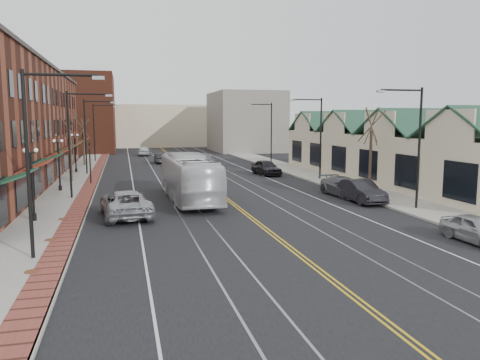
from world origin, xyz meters
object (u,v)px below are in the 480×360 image
parked_car_a (477,229)px  parked_car_d (266,167)px  transit_bus (189,178)px  parked_suv (126,204)px  parked_car_b (361,191)px  parked_car_c (344,187)px

parked_car_a → parked_car_d: size_ratio=0.84×
transit_bus → parked_suv: size_ratio=2.01×
parked_car_a → parked_car_b: 11.77m
transit_bus → parked_suv: 6.97m
parked_car_b → parked_car_c: 2.72m
parked_car_a → parked_car_b: bearing=88.2°
parked_suv → parked_car_d: 24.09m
transit_bus → parked_suv: transit_bus is taller
transit_bus → parked_car_c: transit_bus is taller
parked_suv → parked_car_a: parked_suv is taller
parked_suv → transit_bus: bearing=-138.9°
parked_suv → parked_car_c: size_ratio=1.18×
parked_car_b → parked_car_c: size_ratio=0.96×
transit_bus → parked_suv: bearing=45.8°
parked_car_d → parked_car_a: bearing=-93.5°
parked_car_b → parked_car_d: 17.74m
transit_bus → parked_car_c: (12.13, -1.17, -0.96)m
parked_car_a → parked_car_c: bearing=88.2°
parked_suv → parked_car_a: 19.89m
parked_suv → parked_car_d: bearing=-134.7°
parked_car_c → parked_car_d: size_ratio=1.07×
parked_car_d → parked_car_b: bearing=-91.2°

